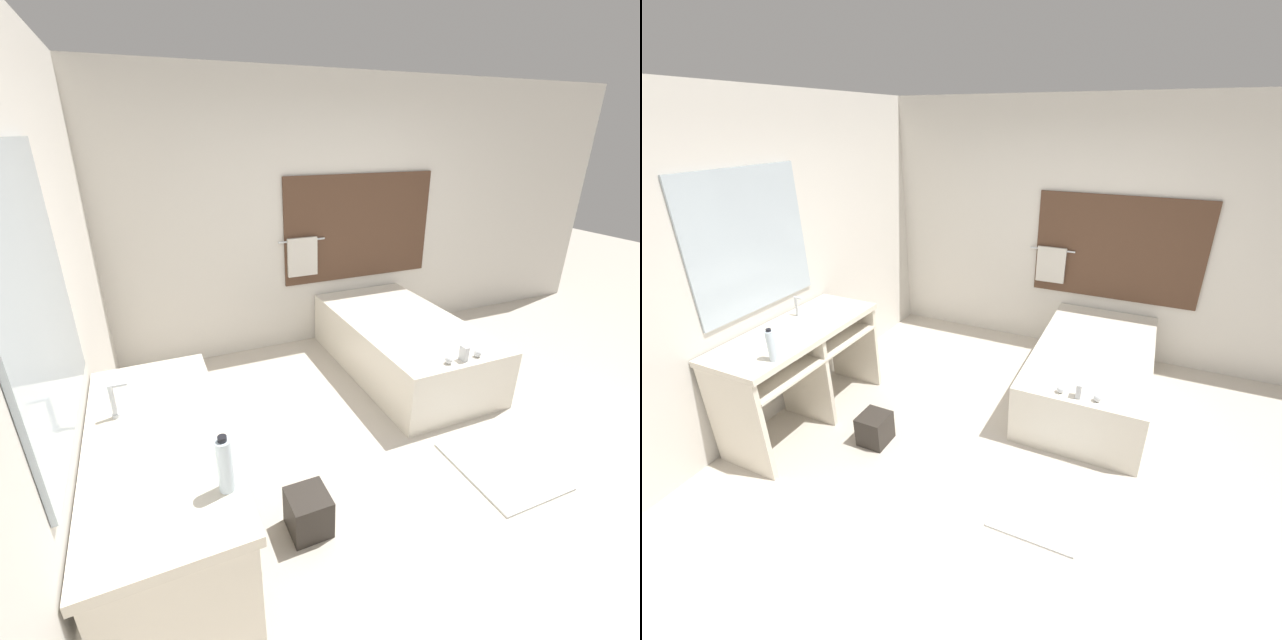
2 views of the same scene
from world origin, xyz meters
TOP-DOWN VIEW (x-y plane):
  - ground_plane at (0.00, 0.00)m, footprint 16.00×16.00m
  - wall_back_with_blinds at (0.01, 2.23)m, footprint 7.40×0.13m
  - wall_left_with_mirror at (-2.23, -0.00)m, footprint 0.08×7.40m
  - vanity_counter at (-1.88, -0.12)m, footprint 0.62×1.43m
  - sink_faucet at (-2.05, 0.08)m, footprint 0.09×0.04m
  - bathtub at (0.37, 1.24)m, footprint 1.04×1.90m
  - water_bottle_1 at (-1.65, -0.59)m, footprint 0.06×0.06m
  - waste_bin at (-1.16, -0.17)m, footprint 0.24×0.24m
  - bath_mat at (0.28, -0.22)m, footprint 0.59×0.72m

SIDE VIEW (x-z plane):
  - ground_plane at x=0.00m, z-range 0.00..0.00m
  - bath_mat at x=0.28m, z-range 0.00..0.02m
  - waste_bin at x=-1.16m, z-range 0.00..0.26m
  - bathtub at x=0.37m, z-range -0.03..0.61m
  - vanity_counter at x=-1.88m, z-range 0.21..1.10m
  - sink_faucet at x=-2.05m, z-range 0.89..1.07m
  - water_bottle_1 at x=-1.65m, z-range 0.89..1.14m
  - wall_back_with_blinds at x=0.01m, z-range -0.01..2.69m
  - wall_left_with_mirror at x=-2.23m, z-range 0.00..2.70m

